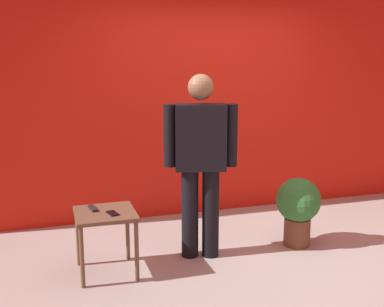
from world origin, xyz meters
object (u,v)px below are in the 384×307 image
Objects in this scene: side_table at (105,222)px; tv_remote at (93,208)px; standing_person at (200,157)px; potted_plant at (298,206)px; cell_phone at (113,213)px.

tv_remote reaches higher than side_table.
standing_person is 1.06m from tv_remote.
tv_remote is at bearing 178.79° from potted_plant.
cell_phone reaches higher than side_table.
side_table is 0.81× the size of potted_plant.
cell_phone is 0.21× the size of potted_plant.
standing_person is 2.48× the size of potted_plant.
tv_remote is (-0.09, 0.10, 0.10)m from side_table.
side_table is at bearing 113.98° from cell_phone.
standing_person is 0.94m from cell_phone.
side_table is 3.26× the size of tv_remote.
side_table is at bearing -55.43° from tv_remote.
tv_remote is at bearing 133.57° from side_table.
potted_plant is (1.84, 0.13, -0.15)m from cell_phone.
potted_plant is at bearing -10.21° from tv_remote.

